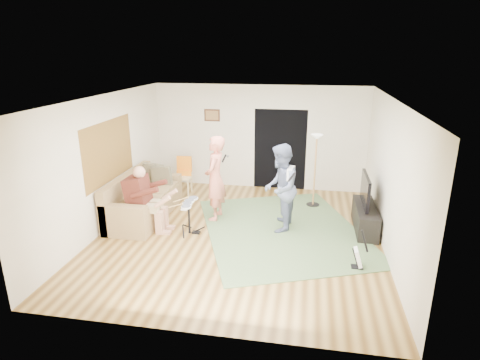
{
  "coord_description": "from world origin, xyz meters",
  "views": [
    {
      "loc": [
        1.29,
        -7.19,
        3.53
      ],
      "look_at": [
        -0.03,
        0.3,
        1.05
      ],
      "focal_mm": 30.0,
      "sensor_mm": 36.0,
      "label": 1
    }
  ],
  "objects_px": {
    "sofa": "(141,203)",
    "television": "(365,190)",
    "tv_cabinet": "(365,218)",
    "guitarist": "(280,188)",
    "guitar_spare": "(358,257)",
    "drum_kit": "(189,219)",
    "dining_chair": "(184,181)",
    "singer": "(215,179)",
    "torchiere_lamp": "(316,158)"
  },
  "relations": [
    {
      "from": "singer",
      "to": "television",
      "type": "xyz_separation_m",
      "value": [
        3.09,
        -0.01,
        -0.07
      ]
    },
    {
      "from": "guitar_spare",
      "to": "television",
      "type": "xyz_separation_m",
      "value": [
        0.24,
        1.62,
        0.65
      ]
    },
    {
      "from": "singer",
      "to": "guitarist",
      "type": "relative_size",
      "value": 1.03
    },
    {
      "from": "torchiere_lamp",
      "to": "television",
      "type": "distance_m",
      "value": 1.57
    },
    {
      "from": "singer",
      "to": "guitarist",
      "type": "distance_m",
      "value": 1.44
    },
    {
      "from": "sofa",
      "to": "singer",
      "type": "xyz_separation_m",
      "value": [
        1.66,
        0.16,
        0.6
      ]
    },
    {
      "from": "sofa",
      "to": "torchiere_lamp",
      "type": "xyz_separation_m",
      "value": [
        3.76,
        1.31,
        0.86
      ]
    },
    {
      "from": "guitarist",
      "to": "tv_cabinet",
      "type": "relative_size",
      "value": 1.28
    },
    {
      "from": "guitarist",
      "to": "television",
      "type": "height_order",
      "value": "guitarist"
    },
    {
      "from": "singer",
      "to": "dining_chair",
      "type": "xyz_separation_m",
      "value": [
        -1.19,
        1.45,
        -0.58
      ]
    },
    {
      "from": "guitar_spare",
      "to": "television",
      "type": "distance_m",
      "value": 1.76
    },
    {
      "from": "torchiere_lamp",
      "to": "dining_chair",
      "type": "distance_m",
      "value": 3.41
    },
    {
      "from": "drum_kit",
      "to": "television",
      "type": "relative_size",
      "value": 0.68
    },
    {
      "from": "guitarist",
      "to": "guitar_spare",
      "type": "height_order",
      "value": "guitarist"
    },
    {
      "from": "guitar_spare",
      "to": "television",
      "type": "relative_size",
      "value": 0.69
    },
    {
      "from": "drum_kit",
      "to": "singer",
      "type": "relative_size",
      "value": 0.38
    },
    {
      "from": "drum_kit",
      "to": "tv_cabinet",
      "type": "height_order",
      "value": "drum_kit"
    },
    {
      "from": "sofa",
      "to": "singer",
      "type": "bearing_deg",
      "value": 5.43
    },
    {
      "from": "guitar_spare",
      "to": "torchiere_lamp",
      "type": "bearing_deg",
      "value": 105.16
    },
    {
      "from": "torchiere_lamp",
      "to": "dining_chair",
      "type": "height_order",
      "value": "torchiere_lamp"
    },
    {
      "from": "sofa",
      "to": "dining_chair",
      "type": "relative_size",
      "value": 2.48
    },
    {
      "from": "singer",
      "to": "dining_chair",
      "type": "distance_m",
      "value": 1.97
    },
    {
      "from": "dining_chair",
      "to": "guitarist",
      "type": "bearing_deg",
      "value": -36.52
    },
    {
      "from": "dining_chair",
      "to": "tv_cabinet",
      "type": "relative_size",
      "value": 0.67
    },
    {
      "from": "tv_cabinet",
      "to": "television",
      "type": "xyz_separation_m",
      "value": [
        -0.05,
        0.0,
        0.6
      ]
    },
    {
      "from": "dining_chair",
      "to": "drum_kit",
      "type": "bearing_deg",
      "value": -72.25
    },
    {
      "from": "guitar_spare",
      "to": "dining_chair",
      "type": "distance_m",
      "value": 5.09
    },
    {
      "from": "sofa",
      "to": "torchiere_lamp",
      "type": "relative_size",
      "value": 1.36
    },
    {
      "from": "sofa",
      "to": "television",
      "type": "height_order",
      "value": "television"
    },
    {
      "from": "guitarist",
      "to": "television",
      "type": "relative_size",
      "value": 1.74
    },
    {
      "from": "guitarist",
      "to": "tv_cabinet",
      "type": "xyz_separation_m",
      "value": [
        1.73,
        0.29,
        -0.64
      ]
    },
    {
      "from": "torchiere_lamp",
      "to": "tv_cabinet",
      "type": "relative_size",
      "value": 1.22
    },
    {
      "from": "singer",
      "to": "guitar_spare",
      "type": "distance_m",
      "value": 3.37
    },
    {
      "from": "torchiere_lamp",
      "to": "television",
      "type": "bearing_deg",
      "value": -49.57
    },
    {
      "from": "singer",
      "to": "television",
      "type": "relative_size",
      "value": 1.79
    },
    {
      "from": "dining_chair",
      "to": "tv_cabinet",
      "type": "bearing_deg",
      "value": -21.2
    },
    {
      "from": "singer",
      "to": "guitarist",
      "type": "xyz_separation_m",
      "value": [
        1.41,
        -0.3,
        -0.03
      ]
    },
    {
      "from": "tv_cabinet",
      "to": "guitarist",
      "type": "bearing_deg",
      "value": -170.58
    },
    {
      "from": "guitarist",
      "to": "sofa",
      "type": "bearing_deg",
      "value": -89.89
    },
    {
      "from": "tv_cabinet",
      "to": "television",
      "type": "height_order",
      "value": "television"
    },
    {
      "from": "singer",
      "to": "dining_chair",
      "type": "height_order",
      "value": "singer"
    },
    {
      "from": "drum_kit",
      "to": "guitarist",
      "type": "height_order",
      "value": "guitarist"
    },
    {
      "from": "torchiere_lamp",
      "to": "tv_cabinet",
      "type": "bearing_deg",
      "value": -48.18
    },
    {
      "from": "guitarist",
      "to": "dining_chair",
      "type": "distance_m",
      "value": 3.19
    },
    {
      "from": "drum_kit",
      "to": "tv_cabinet",
      "type": "relative_size",
      "value": 0.5
    },
    {
      "from": "sofa",
      "to": "drum_kit",
      "type": "xyz_separation_m",
      "value": [
        1.3,
        -0.65,
        -0.01
      ]
    },
    {
      "from": "sofa",
      "to": "dining_chair",
      "type": "bearing_deg",
      "value": 73.72
    },
    {
      "from": "television",
      "to": "guitar_spare",
      "type": "bearing_deg",
      "value": -98.39
    },
    {
      "from": "singer",
      "to": "tv_cabinet",
      "type": "relative_size",
      "value": 1.31
    },
    {
      "from": "sofa",
      "to": "drum_kit",
      "type": "bearing_deg",
      "value": -26.49
    }
  ]
}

